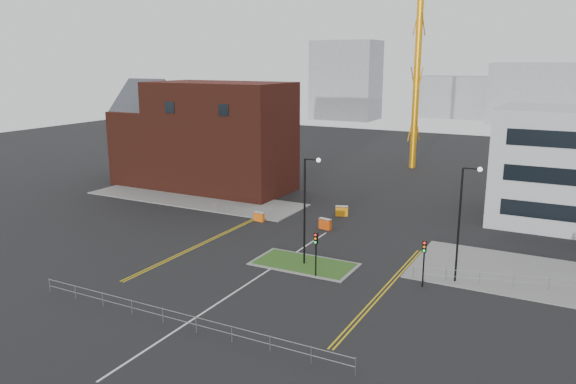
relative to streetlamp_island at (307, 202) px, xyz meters
The scene contains 24 objects.
ground 9.91m from the streetlamp_island, 105.50° to the right, with size 200.00×200.00×0.00m, color black.
pavement_left 26.80m from the streetlamp_island, 147.78° to the left, with size 28.00×8.00×0.12m, color slate.
pavement_right 21.35m from the streetlamp_island, 16.87° to the left, with size 24.00×10.00×0.12m, color slate.
island_kerb 5.38m from the streetlamp_island, behind, with size 8.60×4.60×0.08m, color slate.
grass_island 5.36m from the streetlamp_island, behind, with size 8.00×4.00×0.12m, color #2A541C.
brick_building 32.20m from the streetlamp_island, 141.56° to the left, with size 24.20×10.07×14.24m.
streetlamp_island is the anchor object (origin of this frame).
streetlamp_right_near 12.17m from the streetlamp_island, ahead, with size 1.46×0.36×9.18m.
traffic_light_island 3.92m from the streetlamp_island, 48.59° to the right, with size 0.28×0.33×3.65m.
traffic_light_right 10.19m from the streetlamp_island, ahead, with size 0.28×0.33×3.65m.
railing_front 14.91m from the streetlamp_island, 99.00° to the right, with size 24.05×0.05×1.10m.
railing_left 17.22m from the streetlamp_island, 142.89° to the left, with size 6.05×0.05×1.10m.
railing_right 19.18m from the streetlamp_island, 10.84° to the left, with size 19.05×5.05×1.10m.
centre_line 8.38m from the streetlamp_island, 110.29° to the right, with size 0.15×30.00×0.01m, color silver.
yellow_left_a 12.61m from the streetlamp_island, 169.89° to the left, with size 0.12×24.00×0.01m, color gold.
yellow_left_b 12.35m from the streetlamp_island, 169.62° to the left, with size 0.12×24.00×0.01m, color gold.
yellow_right_a 9.29m from the streetlamp_island, 15.36° to the right, with size 0.12×20.00×0.01m, color gold.
yellow_right_b 9.53m from the streetlamp_island, 14.78° to the right, with size 0.12×20.00×0.01m, color gold.
skyline_a 119.82m from the streetlamp_island, 110.65° to the left, with size 18.00×12.00×22.00m, color gray.
skyline_b 122.28m from the streetlamp_island, 86.35° to the left, with size 24.00×12.00×16.00m, color gray.
skyline_d 132.40m from the streetlamp_island, 94.43° to the left, with size 30.00×12.00×12.00m, color gray.
barrier_left 14.72m from the streetlamp_island, 137.36° to the left, with size 1.21×0.52×0.99m.
barrier_mid 11.50m from the streetlamp_island, 105.62° to the left, with size 1.38×0.69×1.11m.
barrier_right 16.45m from the streetlamp_island, 101.81° to the left, with size 1.42×0.98×1.14m.
Camera 1 is at (21.55, -31.89, 16.77)m, focal length 35.00 mm.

